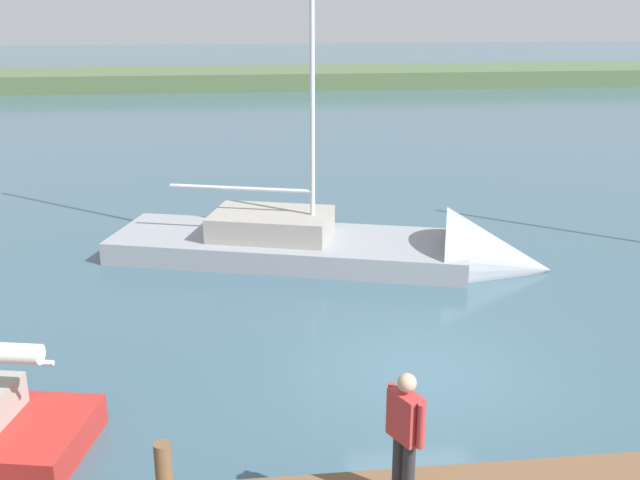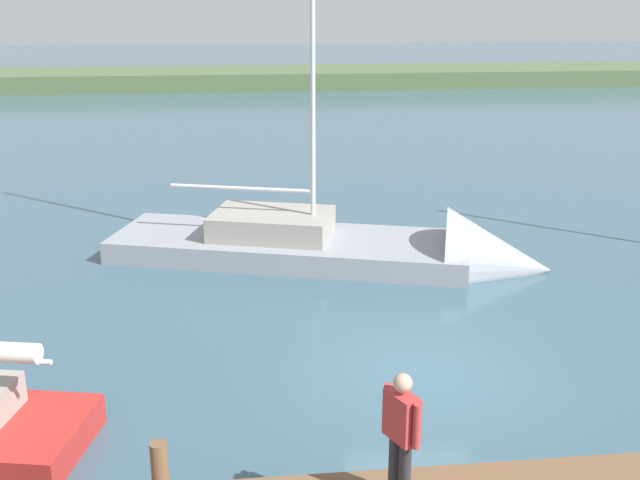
{
  "view_description": "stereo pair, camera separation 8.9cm",
  "coord_description": "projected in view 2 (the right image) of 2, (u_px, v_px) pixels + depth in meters",
  "views": [
    {
      "loc": [
        3.2,
        11.57,
        6.26
      ],
      "look_at": [
        1.4,
        -3.94,
        1.2
      ],
      "focal_mm": 41.97,
      "sensor_mm": 36.0,
      "label": 1
    },
    {
      "loc": [
        3.11,
        11.58,
        6.26
      ],
      "look_at": [
        1.4,
        -3.94,
        1.2
      ],
      "focal_mm": 41.97,
      "sensor_mm": 36.0,
      "label": 2
    }
  ],
  "objects": [
    {
      "name": "sailboat_outer_mooring",
      "position": [
        372.0,
        257.0,
        18.56
      ],
      "size": [
        11.2,
        5.78,
        12.8
      ],
      "rotation": [
        0.0,
        0.0,
        2.85
      ],
      "color": "gray",
      "rests_on": "ground_plane"
    },
    {
      "name": "ground_plane",
      "position": [
        423.0,
        370.0,
        13.2
      ],
      "size": [
        200.0,
        200.0,
        0.0
      ],
      "primitive_type": "plane",
      "color": "#385666"
    },
    {
      "name": "person_on_dock",
      "position": [
        401.0,
        429.0,
        8.54
      ],
      "size": [
        0.39,
        0.58,
        1.64
      ],
      "rotation": [
        0.0,
        0.0,
        0.45
      ],
      "color": "#28282D",
      "rests_on": "dock_pier"
    },
    {
      "name": "mooring_post_near",
      "position": [
        160.0,
        472.0,
        8.66
      ],
      "size": [
        0.2,
        0.2,
        0.78
      ],
      "primitive_type": "cylinder",
      "color": "brown",
      "rests_on": "dock_pier"
    },
    {
      "name": "far_shoreline",
      "position": [
        278.0,
        85.0,
        56.29
      ],
      "size": [
        180.0,
        8.0,
        2.4
      ],
      "primitive_type": "cube",
      "color": "#4C603D",
      "rests_on": "ground_plane"
    }
  ]
}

